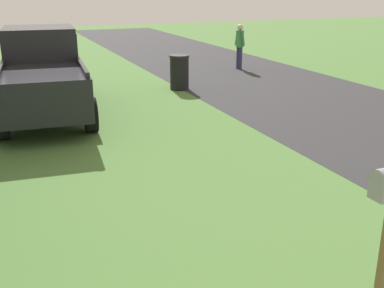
% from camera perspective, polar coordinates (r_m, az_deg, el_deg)
% --- Properties ---
extents(pickup_truck, '(5.58, 2.42, 2.09)m').
position_cam_1_polar(pickup_truck, '(12.27, -17.71, 8.61)').
color(pickup_truck, black).
rests_on(pickup_truck, ground).
extents(trash_bin, '(0.60, 0.60, 1.06)m').
position_cam_1_polar(trash_bin, '(14.63, -1.54, 8.70)').
color(trash_bin, black).
rests_on(trash_bin, ground).
extents(pedestrian, '(0.49, 0.30, 1.69)m').
position_cam_1_polar(pedestrian, '(18.41, 5.81, 12.07)').
color(pedestrian, '#2D3351').
rests_on(pedestrian, ground).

